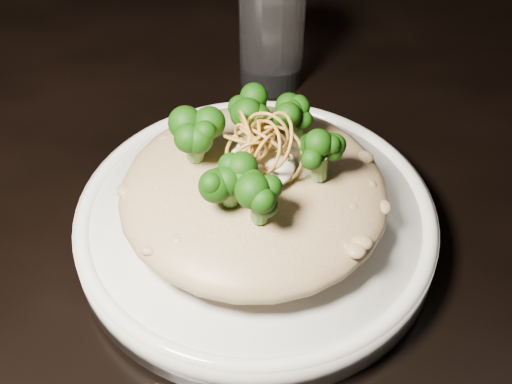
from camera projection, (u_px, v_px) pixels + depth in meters
The scene contains 7 objects.
table at pixel (354, 284), 0.66m from camera, with size 1.10×0.80×0.75m.
plate at pixel (256, 226), 0.58m from camera, with size 0.29×0.29×0.03m, color white.
risotto at pixel (254, 193), 0.56m from camera, with size 0.21×0.21×0.05m, color brown.
broccoli at pixel (259, 145), 0.52m from camera, with size 0.14×0.14×0.05m, color black, non-canonical shape.
cheese at pixel (260, 165), 0.53m from camera, with size 0.05×0.05×0.01m, color white.
shallots at pixel (257, 136), 0.52m from camera, with size 0.06×0.06×0.04m, color olive, non-canonical shape.
drinking_glass at pixel (272, 33), 0.71m from camera, with size 0.06×0.06×0.11m, color white.
Camera 1 is at (-0.04, -0.41, 1.20)m, focal length 50.00 mm.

